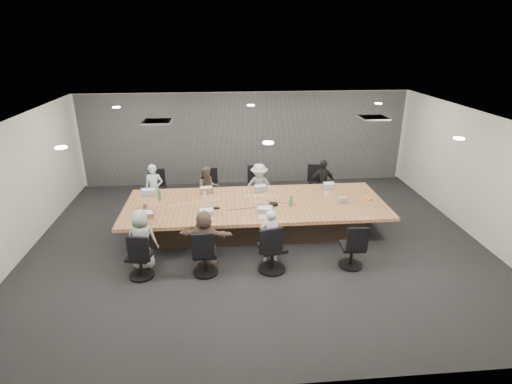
{
  "coord_description": "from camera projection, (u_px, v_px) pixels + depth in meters",
  "views": [
    {
      "loc": [
        -0.75,
        -7.97,
        4.39
      ],
      "look_at": [
        0.0,
        0.4,
        1.05
      ],
      "focal_mm": 28.0,
      "sensor_mm": 36.0,
      "label": 1
    }
  ],
  "objects": [
    {
      "name": "floor",
      "position": [
        258.0,
        241.0,
        9.06
      ],
      "size": [
        10.0,
        8.0,
        0.0
      ],
      "primitive_type": "cube",
      "color": "black",
      "rests_on": "ground"
    },
    {
      "name": "ceiling",
      "position": [
        258.0,
        119.0,
        8.03
      ],
      "size": [
        10.0,
        8.0,
        0.0
      ],
      "primitive_type": "cube",
      "color": "white",
      "rests_on": "wall_back"
    },
    {
      "name": "wall_back",
      "position": [
        246.0,
        138.0,
        12.25
      ],
      "size": [
        10.0,
        0.0,
        2.8
      ],
      "primitive_type": "cube",
      "rotation": [
        1.57,
        0.0,
        0.0
      ],
      "color": "beige",
      "rests_on": "ground"
    },
    {
      "name": "wall_front",
      "position": [
        288.0,
        298.0,
        4.84
      ],
      "size": [
        10.0,
        0.0,
        2.8
      ],
      "primitive_type": "cube",
      "rotation": [
        -1.57,
        0.0,
        0.0
      ],
      "color": "beige",
      "rests_on": "ground"
    },
    {
      "name": "wall_left",
      "position": [
        14.0,
        191.0,
        8.13
      ],
      "size": [
        0.0,
        8.0,
        2.8
      ],
      "primitive_type": "cube",
      "rotation": [
        1.57,
        0.0,
        1.57
      ],
      "color": "beige",
      "rests_on": "ground"
    },
    {
      "name": "wall_right",
      "position": [
        479.0,
        177.0,
        8.96
      ],
      "size": [
        0.0,
        8.0,
        2.8
      ],
      "primitive_type": "cube",
      "rotation": [
        1.57,
        0.0,
        -1.57
      ],
      "color": "beige",
      "rests_on": "ground"
    },
    {
      "name": "curtain",
      "position": [
        246.0,
        139.0,
        12.17
      ],
      "size": [
        9.8,
        0.04,
        2.8
      ],
      "primitive_type": "cube",
      "color": "#575759",
      "rests_on": "ground"
    },
    {
      "name": "conference_table",
      "position": [
        256.0,
        216.0,
        9.38
      ],
      "size": [
        6.0,
        2.2,
        0.74
      ],
      "color": "#34261D",
      "rests_on": "ground"
    },
    {
      "name": "chair_0",
      "position": [
        157.0,
        193.0,
        10.74
      ],
      "size": [
        0.55,
        0.55,
        0.81
      ],
      "primitive_type": null,
      "rotation": [
        0.0,
        0.0,
        3.13
      ],
      "color": "black",
      "rests_on": "ground"
    },
    {
      "name": "chair_1",
      "position": [
        209.0,
        192.0,
        10.86
      ],
      "size": [
        0.6,
        0.6,
        0.77
      ],
      "primitive_type": null,
      "rotation": [
        0.0,
        0.0,
        3.3
      ],
      "color": "black",
      "rests_on": "ground"
    },
    {
      "name": "chair_2",
      "position": [
        258.0,
        189.0,
        10.96
      ],
      "size": [
        0.67,
        0.67,
        0.85
      ],
      "primitive_type": null,
      "rotation": [
        0.0,
        0.0,
        2.96
      ],
      "color": "black",
      "rests_on": "ground"
    },
    {
      "name": "chair_3",
      "position": [
        318.0,
        187.0,
        11.11
      ],
      "size": [
        0.65,
        0.65,
        0.82
      ],
      "primitive_type": null,
      "rotation": [
        0.0,
        0.0,
        2.94
      ],
      "color": "black",
      "rests_on": "ground"
    },
    {
      "name": "chair_4",
      "position": [
        140.0,
        260.0,
        7.62
      ],
      "size": [
        0.6,
        0.6,
        0.75
      ],
      "primitive_type": null,
      "rotation": [
        0.0,
        0.0,
        -0.2
      ],
      "color": "black",
      "rests_on": "ground"
    },
    {
      "name": "chair_5",
      "position": [
        205.0,
        256.0,
        7.72
      ],
      "size": [
        0.55,
        0.55,
        0.77
      ],
      "primitive_type": null,
      "rotation": [
        0.0,
        0.0,
        0.05
      ],
      "color": "black",
      "rests_on": "ground"
    },
    {
      "name": "chair_6",
      "position": [
        272.0,
        252.0,
        7.81
      ],
      "size": [
        0.68,
        0.68,
        0.84
      ],
      "primitive_type": null,
      "rotation": [
        0.0,
        0.0,
        0.24
      ],
      "color": "black",
      "rests_on": "ground"
    },
    {
      "name": "chair_7",
      "position": [
        352.0,
        250.0,
        7.96
      ],
      "size": [
        0.53,
        0.53,
        0.76
      ],
      "primitive_type": null,
      "rotation": [
        0.0,
        0.0,
        -0.04
      ],
      "color": "black",
      "rests_on": "ground"
    },
    {
      "name": "person_0",
      "position": [
        154.0,
        189.0,
        10.33
      ],
      "size": [
        0.49,
        0.33,
        1.3
      ],
      "primitive_type": "imported",
      "rotation": [
        0.0,
        0.0,
        6.24
      ],
      "color": "silver",
      "rests_on": "ground"
    },
    {
      "name": "laptop_0",
      "position": [
        151.0,
        193.0,
        9.78
      ],
      "size": [
        0.37,
        0.26,
        0.02
      ],
      "primitive_type": "cube",
      "rotation": [
        0.0,
        0.0,
        3.21
      ],
      "color": "#B2B2B7",
      "rests_on": "conference_table"
    },
    {
      "name": "person_1",
      "position": [
        208.0,
        189.0,
        10.46
      ],
      "size": [
        0.69,
        0.59,
        1.22
      ],
      "primitive_type": "imported",
      "rotation": [
        0.0,
        0.0,
        6.52
      ],
      "color": "brown",
      "rests_on": "ground"
    },
    {
      "name": "laptop_1",
      "position": [
        207.0,
        191.0,
        9.9
      ],
      "size": [
        0.34,
        0.26,
        0.02
      ],
      "primitive_type": "cube",
      "rotation": [
        0.0,
        0.0,
        3.28
      ],
      "color": "#8C6647",
      "rests_on": "conference_table"
    },
    {
      "name": "person_2",
      "position": [
        259.0,
        186.0,
        10.56
      ],
      "size": [
        0.82,
        0.48,
        1.25
      ],
      "primitive_type": "imported",
      "rotation": [
        0.0,
        0.0,
        6.26
      ],
      "color": "#ACACAC",
      "rests_on": "ground"
    },
    {
      "name": "laptop_2",
      "position": [
        261.0,
        190.0,
        10.01
      ],
      "size": [
        0.36,
        0.29,
        0.02
      ],
      "primitive_type": "cube",
      "rotation": [
        0.0,
        0.0,
        3.38
      ],
      "color": "#B2B2B7",
      "rests_on": "conference_table"
    },
    {
      "name": "person_3",
      "position": [
        322.0,
        183.0,
        10.69
      ],
      "size": [
        0.81,
        0.45,
        1.31
      ],
      "primitive_type": "imported",
      "rotation": [
        0.0,
        0.0,
        6.46
      ],
      "color": "black",
      "rests_on": "ground"
    },
    {
      "name": "laptop_3",
      "position": [
        327.0,
        188.0,
        10.15
      ],
      "size": [
        0.29,
        0.2,
        0.02
      ],
      "primitive_type": "cube",
      "rotation": [
        0.0,
        0.0,
        3.17
      ],
      "color": "#B2B2B7",
      "rests_on": "conference_table"
    },
    {
      "name": "person_4",
      "position": [
        142.0,
        239.0,
        7.85
      ],
      "size": [
        0.66,
        0.48,
        1.25
      ],
      "primitive_type": "imported",
      "rotation": [
        0.0,
        0.0,
        3.0
      ],
      "color": "#9AA39A",
      "rests_on": "ground"
    },
    {
      "name": "laptop_4",
      "position": [
        146.0,
        221.0,
        8.31
      ],
      "size": [
        0.36,
        0.27,
        0.02
      ],
      "primitive_type": "cube",
      "rotation": [
        0.0,
        0.0,
        -0.1
      ],
      "color": "#8C6647",
      "rests_on": "conference_table"
    },
    {
      "name": "person_5",
      "position": [
        205.0,
        238.0,
        7.96
      ],
      "size": [
        1.14,
        0.52,
        1.18
      ],
      "primitive_type": "imported",
      "rotation": [
        0.0,
        0.0,
        2.98
      ],
      "color": "brown",
      "rests_on": "ground"
    },
    {
      "name": "laptop_5",
      "position": [
        205.0,
        219.0,
        8.41
      ],
      "size": [
        0.35,
        0.26,
        0.02
      ],
      "primitive_type": "cube",
      "rotation": [
        0.0,
        0.0,
        0.12
      ],
      "color": "#B2B2B7",
      "rests_on": "conference_table"
    },
    {
      "name": "person_6",
      "position": [
        270.0,
        236.0,
        8.08
      ],
      "size": [
        0.43,
        0.29,
        1.16
      ],
      "primitive_type": "imported",
      "rotation": [
        0.0,
        0.0,
        3.18
      ],
      "color": "silver",
      "rests_on": "ground"
    },
    {
      "name": "laptop_6",
      "position": [
        267.0,
        217.0,
        8.52
      ],
      "size": [
        0.39,
        0.3,
        0.02
      ],
      "primitive_type": "cube",
      "rotation": [
        0.0,
        0.0,
        -0.22
      ],
      "color": "#B2B2B7",
      "rests_on": "conference_table"
    },
    {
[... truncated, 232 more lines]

